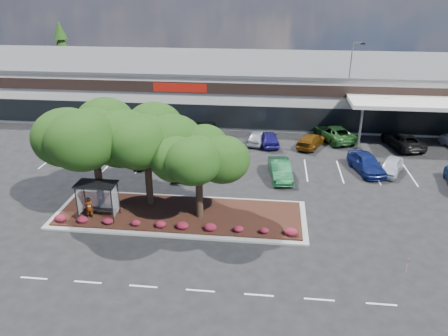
# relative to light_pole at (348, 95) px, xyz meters

# --- Properties ---
(ground) EXTENTS (160.00, 160.00, 0.00)m
(ground) POSITION_rel_light_pole_xyz_m (-12.26, -24.10, -4.42)
(ground) COLOR black
(ground) RESTS_ON ground
(retail_store) EXTENTS (80.40, 25.20, 6.25)m
(retail_store) POSITION_rel_light_pole_xyz_m (-12.19, 9.81, -1.27)
(retail_store) COLOR silver
(retail_store) RESTS_ON ground
(landscape_island) EXTENTS (18.00, 6.00, 0.26)m
(landscape_island) POSITION_rel_light_pole_xyz_m (-14.26, -20.10, -4.30)
(landscape_island) COLOR gray
(landscape_island) RESTS_ON ground
(lane_markings) EXTENTS (33.12, 20.06, 0.01)m
(lane_markings) POSITION_rel_light_pole_xyz_m (-12.40, -13.68, -4.42)
(lane_markings) COLOR silver
(lane_markings) RESTS_ON ground
(shrub_row) EXTENTS (17.00, 0.80, 0.50)m
(shrub_row) POSITION_rel_light_pole_xyz_m (-14.26, -22.20, -3.91)
(shrub_row) COLOR maroon
(shrub_row) RESTS_ON landscape_island
(bus_shelter) EXTENTS (2.75, 1.55, 2.59)m
(bus_shelter) POSITION_rel_light_pole_xyz_m (-19.76, -21.15, -2.12)
(bus_shelter) COLOR black
(bus_shelter) RESTS_ON landscape_island
(island_tree_west) EXTENTS (7.20, 7.20, 7.89)m
(island_tree_west) POSITION_rel_light_pole_xyz_m (-20.26, -19.60, -0.22)
(island_tree_west) COLOR #193310
(island_tree_west) RESTS_ON landscape_island
(island_tree_mid) EXTENTS (6.60, 6.60, 7.32)m
(island_tree_mid) POSITION_rel_light_pole_xyz_m (-16.76, -18.90, -0.50)
(island_tree_mid) COLOR #193310
(island_tree_mid) RESTS_ON landscape_island
(island_tree_east) EXTENTS (5.80, 5.80, 6.50)m
(island_tree_east) POSITION_rel_light_pole_xyz_m (-12.76, -20.40, -0.91)
(island_tree_east) COLOR #193310
(island_tree_east) RESTS_ON landscape_island
(conifer_north_west) EXTENTS (4.40, 4.40, 10.00)m
(conifer_north_west) POSITION_rel_light_pole_xyz_m (-42.26, 21.90, 0.58)
(conifer_north_west) COLOR #193310
(conifer_north_west) RESTS_ON ground
(person_waiting) EXTENTS (0.65, 0.52, 1.57)m
(person_waiting) POSITION_rel_light_pole_xyz_m (-20.39, -21.47, -3.38)
(person_waiting) COLOR #594C47
(person_waiting) RESTS_ON landscape_island
(light_pole) EXTENTS (1.43, 0.50, 9.97)m
(light_pole) POSITION_rel_light_pole_xyz_m (0.00, 0.00, 0.00)
(light_pole) COLOR gray
(light_pole) RESTS_ON ground
(survey_stake) EXTENTS (0.08, 0.14, 0.92)m
(survey_stake) POSITION_rel_light_pole_xyz_m (0.16, -25.10, -3.83)
(survey_stake) COLOR tan
(survey_stake) RESTS_ON ground
(car_0) EXTENTS (2.65, 4.29, 1.36)m
(car_0) POSITION_rel_light_pole_xyz_m (-22.99, -8.39, -3.74)
(car_0) COLOR maroon
(car_0) RESTS_ON ground
(car_1) EXTENTS (3.95, 6.05, 1.63)m
(car_1) POSITION_rel_light_pole_xyz_m (-19.84, -10.07, -3.61)
(car_1) COLOR #1D4D1E
(car_1) RESTS_ON ground
(car_3) EXTENTS (1.93, 4.81, 1.55)m
(car_3) POSITION_rel_light_pole_xyz_m (-15.62, -12.57, -3.65)
(car_3) COLOR #ABB0B6
(car_3) RESTS_ON ground
(car_4) EXTENTS (2.99, 6.24, 1.72)m
(car_4) POSITION_rel_light_pole_xyz_m (-13.75, -8.81, -3.57)
(car_4) COLOR #6C3A08
(car_4) RESTS_ON ground
(car_5) EXTENTS (2.24, 4.86, 1.54)m
(car_5) POSITION_rel_light_pole_xyz_m (-7.11, -12.62, -3.65)
(car_5) COLOR #164C28
(car_5) RESTS_ON ground
(car_6) EXTENTS (3.13, 5.25, 1.68)m
(car_6) POSITION_rel_light_pole_xyz_m (0.46, -10.40, -3.59)
(car_6) COLOR navy
(car_6) RESTS_ON ground
(car_7) EXTENTS (3.12, 4.26, 1.35)m
(car_7) POSITION_rel_light_pole_xyz_m (2.55, -10.53, -3.75)
(car_7) COLOR silver
(car_7) RESTS_ON ground
(car_10) EXTENTS (3.04, 4.66, 1.48)m
(car_10) POSITION_rel_light_pole_xyz_m (-17.53, -2.70, -3.69)
(car_10) COLOR navy
(car_10) RESTS_ON ground
(car_11) EXTENTS (3.83, 5.64, 1.44)m
(car_11) POSITION_rel_light_pole_xyz_m (-15.13, -1.62, -3.71)
(car_11) COLOR black
(car_11) RESTS_ON ground
(car_12) EXTENTS (2.32, 4.16, 1.34)m
(car_12) POSITION_rel_light_pole_xyz_m (-9.41, -4.09, -3.75)
(car_12) COLOR #AEB1BB
(car_12) RESTS_ON ground
(car_13) EXTENTS (2.49, 4.55, 1.47)m
(car_13) POSITION_rel_light_pole_xyz_m (-8.24, -4.45, -3.69)
(car_13) COLOR navy
(car_13) RESTS_ON ground
(car_14) EXTENTS (3.65, 5.02, 1.35)m
(car_14) POSITION_rel_light_pole_xyz_m (-3.95, -4.48, -3.75)
(car_14) COLOR #62380B
(car_14) RESTS_ON ground
(car_15) EXTENTS (4.71, 6.38, 1.61)m
(car_15) POSITION_rel_light_pole_xyz_m (-1.42, -2.14, -3.62)
(car_15) COLOR #214F1F
(car_15) RESTS_ON ground
(car_16) EXTENTS (3.84, 6.00, 1.54)m
(car_16) POSITION_rel_light_pole_xyz_m (5.25, -3.59, -3.65)
(car_16) COLOR black
(car_16) RESTS_ON ground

